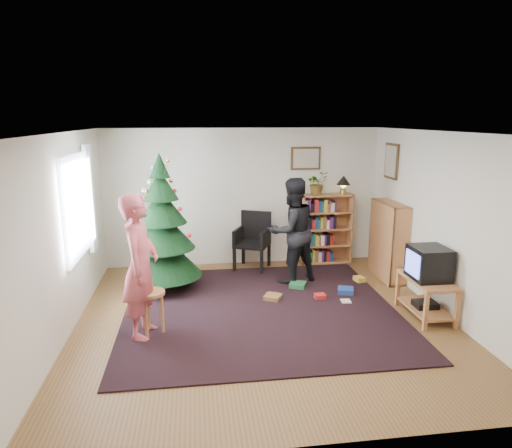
{
  "coord_description": "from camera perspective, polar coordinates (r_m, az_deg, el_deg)",
  "views": [
    {
      "loc": [
        -0.87,
        -5.7,
        2.68
      ],
      "look_at": [
        0.03,
        0.98,
        1.1
      ],
      "focal_mm": 32.0,
      "sensor_mm": 36.0,
      "label": 1
    }
  ],
  "objects": [
    {
      "name": "window_pane",
      "position": [
        6.6,
        -21.58,
        1.96
      ],
      "size": [
        0.04,
        1.2,
        1.4
      ],
      "primitive_type": "cube",
      "color": "silver",
      "rests_on": "wall_left"
    },
    {
      "name": "stool",
      "position": [
        5.91,
        -12.94,
        -9.38
      ],
      "size": [
        0.35,
        0.35,
        0.58
      ],
      "color": "#B77641",
      "rests_on": "floor"
    },
    {
      "name": "table_lamp",
      "position": [
        8.56,
        10.88,
        5.24
      ],
      "size": [
        0.26,
        0.26,
        0.34
      ],
      "color": "#A57F33",
      "rests_on": "bookshelf_back"
    },
    {
      "name": "potted_plant",
      "position": [
        8.42,
        7.64,
        5.1
      ],
      "size": [
        0.45,
        0.42,
        0.42
      ],
      "primitive_type": "imported",
      "rotation": [
        0.0,
        0.0,
        0.26
      ],
      "color": "gray",
      "rests_on": "bookshelf_back"
    },
    {
      "name": "picture_right",
      "position": [
        8.2,
        16.57,
        7.54
      ],
      "size": [
        0.03,
        0.5,
        0.6
      ],
      "color": "#4C3319",
      "rests_on": "wall_right"
    },
    {
      "name": "person_by_chair",
      "position": [
        7.46,
        4.51,
        -0.88
      ],
      "size": [
        1.03,
        0.93,
        1.75
      ],
      "primitive_type": "imported",
      "rotation": [
        0.0,
        0.0,
        3.52
      ],
      "color": "black",
      "rests_on": "rug"
    },
    {
      "name": "tv_stand",
      "position": [
        6.72,
        20.5,
        -8.21
      ],
      "size": [
        0.49,
        0.88,
        0.55
      ],
      "color": "#B77641",
      "rests_on": "floor"
    },
    {
      "name": "person_standing",
      "position": [
        5.77,
        -14.25,
        -5.15
      ],
      "size": [
        0.54,
        0.72,
        1.81
      ],
      "primitive_type": "imported",
      "rotation": [
        0.0,
        0.0,
        1.4
      ],
      "color": "#C44E58",
      "rests_on": "rug"
    },
    {
      "name": "picture_back",
      "position": [
        8.45,
        6.23,
        8.16
      ],
      "size": [
        0.55,
        0.03,
        0.42
      ],
      "color": "#4C3319",
      "rests_on": "wall_back"
    },
    {
      "name": "wall_back",
      "position": [
        8.37,
        -1.61,
        3.35
      ],
      "size": [
        5.0,
        0.02,
        2.5
      ],
      "primitive_type": "cube",
      "color": "silver",
      "rests_on": "floor"
    },
    {
      "name": "ceiling",
      "position": [
        5.77,
        1.02,
        11.39
      ],
      "size": [
        5.0,
        5.0,
        0.0
      ],
      "primitive_type": "plane",
      "rotation": [
        3.14,
        0.0,
        0.0
      ],
      "color": "white",
      "rests_on": "wall_back"
    },
    {
      "name": "wall_right",
      "position": [
        6.78,
        22.37,
        -0.01
      ],
      "size": [
        0.02,
        5.0,
        2.5
      ],
      "primitive_type": "cube",
      "color": "silver",
      "rests_on": "floor"
    },
    {
      "name": "christmas_tree",
      "position": [
        7.27,
        -11.58,
        -1.23
      ],
      "size": [
        1.2,
        1.2,
        2.17
      ],
      "rotation": [
        0.0,
        0.0,
        -0.02
      ],
      "color": "#3F2816",
      "rests_on": "rug"
    },
    {
      "name": "wall_front",
      "position": [
        3.61,
        7.06,
        -10.28
      ],
      "size": [
        5.0,
        0.02,
        2.5
      ],
      "primitive_type": "cube",
      "color": "silver",
      "rests_on": "floor"
    },
    {
      "name": "floor_clutter",
      "position": [
        7.21,
        7.57,
        -8.41
      ],
      "size": [
        1.76,
        1.01,
        0.08
      ],
      "color": "#A51E19",
      "rests_on": "rug"
    },
    {
      "name": "rug",
      "position": [
        6.62,
        0.53,
        -10.59
      ],
      "size": [
        3.8,
        3.6,
        0.02
      ],
      "primitive_type": "cube",
      "color": "black",
      "rests_on": "floor"
    },
    {
      "name": "crt_tv",
      "position": [
        6.58,
        20.79,
        -4.59
      ],
      "size": [
        0.47,
        0.5,
        0.44
      ],
      "color": "black",
      "rests_on": "tv_stand"
    },
    {
      "name": "floor",
      "position": [
        6.36,
        0.93,
        -11.75
      ],
      "size": [
        5.0,
        5.0,
        0.0
      ],
      "primitive_type": "plane",
      "color": "brown",
      "rests_on": "ground"
    },
    {
      "name": "bookshelf_back",
      "position": [
        8.63,
        8.75,
        -0.47
      ],
      "size": [
        0.95,
        0.3,
        1.3
      ],
      "color": "#B77641",
      "rests_on": "floor"
    },
    {
      "name": "bookshelf_right",
      "position": [
        8.01,
        16.22,
        -1.91
      ],
      "size": [
        0.3,
        0.95,
        1.3
      ],
      "rotation": [
        0.0,
        0.0,
        1.57
      ],
      "color": "#B77641",
      "rests_on": "floor"
    },
    {
      "name": "wall_left",
      "position": [
        6.1,
        -22.95,
        -1.46
      ],
      "size": [
        0.02,
        5.0,
        2.5
      ],
      "primitive_type": "cube",
      "color": "silver",
      "rests_on": "floor"
    },
    {
      "name": "armchair",
      "position": [
        8.26,
        -0.6,
        -1.73
      ],
      "size": [
        0.74,
        0.76,
        1.02
      ],
      "rotation": [
        0.0,
        0.0,
        -0.43
      ],
      "color": "black",
      "rests_on": "rug"
    },
    {
      "name": "curtain",
      "position": [
        7.27,
        -20.0,
        3.04
      ],
      "size": [
        0.06,
        0.35,
        1.6
      ],
      "primitive_type": "cube",
      "color": "white",
      "rests_on": "wall_left"
    }
  ]
}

